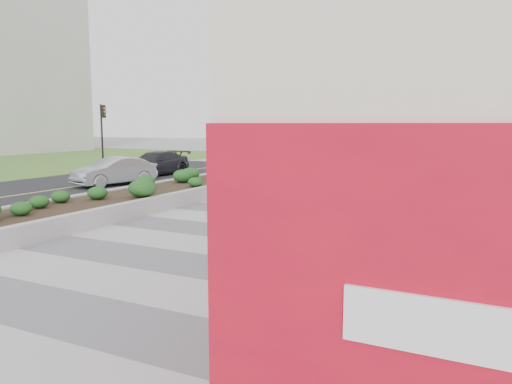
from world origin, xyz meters
TOP-DOWN VIEW (x-y plane):
  - ground at (0.00, 0.00)m, footprint 160.00×160.00m
  - walkway at (0.00, 3.00)m, footprint 8.00×36.00m
  - planter at (-5.50, 7.00)m, footprint 3.00×18.00m
  - street at (-12.00, 7.00)m, footprint 10.00×40.00m
  - traffic_signal_near at (-7.23, 17.50)m, footprint 0.33×0.28m
  - traffic_signal_far at (-16.43, 17.00)m, footprint 0.33×0.28m
  - distant_bldg_north_l at (-5.00, 55.00)m, footprint 16.00×12.00m
  - manhole_cover at (0.50, 3.00)m, footprint 0.44×0.44m
  - skateboarder at (1.59, 10.15)m, footprint 0.46×0.75m
  - car_silver at (-10.76, 11.77)m, footprint 2.45×4.37m
  - car_dark at (-11.89, 16.39)m, footprint 2.15×4.84m

SIDE VIEW (x-z plane):
  - ground at x=0.00m, z-range 0.00..0.00m
  - street at x=-12.00m, z-range 0.00..0.00m
  - manhole_cover at x=0.50m, z-range 0.00..0.01m
  - walkway at x=0.00m, z-range 0.00..0.01m
  - planter at x=-5.50m, z-range -0.03..0.87m
  - skateboarder at x=1.59m, z-range 0.01..1.30m
  - car_silver at x=-10.76m, z-range 0.00..1.37m
  - car_dark at x=-11.89m, z-range 0.00..1.38m
  - traffic_signal_near at x=-7.23m, z-range 0.66..4.86m
  - traffic_signal_far at x=-16.43m, z-range 0.66..4.86m
  - distant_bldg_north_l at x=-5.00m, z-range 0.00..20.00m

